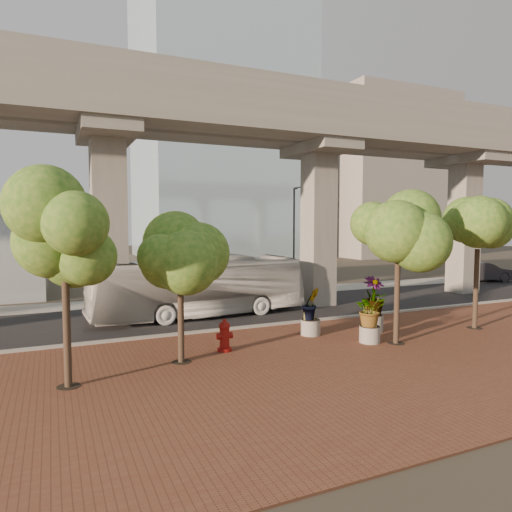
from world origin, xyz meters
name	(u,v)px	position (x,y,z in m)	size (l,w,h in m)	color
ground	(238,320)	(0.00, 0.00, 0.00)	(160.00, 160.00, 0.00)	#3A372A
brick_plaza	(323,364)	(0.00, -8.00, 0.03)	(70.00, 13.00, 0.06)	brown
asphalt_road	(225,313)	(0.00, 2.00, 0.02)	(90.00, 8.00, 0.04)	black
curb_strip	(254,327)	(0.00, -2.00, 0.08)	(70.00, 0.25, 0.16)	#9D9B92
far_sidewalk	(196,298)	(0.00, 7.50, 0.03)	(90.00, 3.00, 0.06)	#9D9B92
transit_viaduct	(224,180)	(0.00, 2.00, 7.29)	(72.00, 5.60, 12.40)	gray
midrise_block	(378,177)	(38.00, 36.00, 12.00)	(18.00, 16.00, 24.00)	gray
transit_bus	(200,287)	(-1.55, 1.54, 1.59)	(2.68, 11.40, 3.18)	silver
parked_car	(482,272)	(24.28, 5.47, 0.83)	(1.75, 5.04, 1.66)	#222227
fire_hydrant	(224,336)	(-2.65, -5.15, 0.65)	(0.62, 0.56, 1.23)	maroon
planter_front	(370,312)	(3.24, -6.42, 1.32)	(1.89, 1.89, 2.08)	gray
planter_right	(373,298)	(4.57, -4.93, 1.57)	(2.33, 2.33, 2.49)	#A79F97
planter_left	(311,306)	(1.67, -4.34, 1.34)	(1.92, 1.92, 2.11)	#9B958C
street_tree_far_west	(64,236)	(-8.26, -6.81, 4.60)	(4.02, 4.02, 6.40)	#463728
street_tree_near_west	(180,246)	(-4.53, -5.85, 4.17)	(3.58, 3.58, 5.76)	#463728
street_tree_near_east	(399,229)	(4.13, -6.99, 4.71)	(3.76, 3.76, 6.38)	#463728
street_tree_far_east	(478,227)	(9.33, -6.40, 4.80)	(3.63, 3.63, 6.42)	#463728
streetlamp_east	(295,233)	(6.73, 6.23, 4.29)	(0.36, 1.06, 7.34)	#2D2E33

